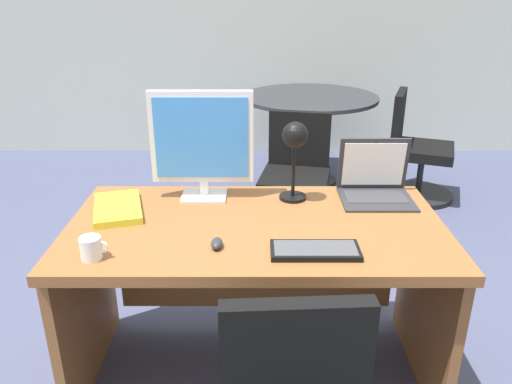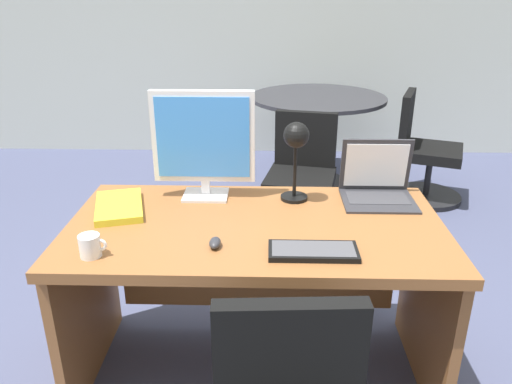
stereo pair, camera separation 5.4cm
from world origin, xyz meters
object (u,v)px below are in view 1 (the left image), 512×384
(laptop, at_px, (374,179))
(mouse, at_px, (217,243))
(keyboard, at_px, (315,250))
(meeting_table, at_px, (309,118))
(desk, at_px, (256,262))
(monitor, at_px, (202,141))
(desk_lamp, at_px, (295,145))
(book, at_px, (118,208))
(coffee_mug, at_px, (92,248))
(meeting_chair_near, at_px, (414,156))
(meeting_chair_far, at_px, (295,185))

(laptop, height_order, mouse, laptop)
(keyboard, height_order, meeting_table, meeting_table)
(desk, bearing_deg, monitor, 136.02)
(desk_lamp, distance_m, book, 0.80)
(desk_lamp, bearing_deg, meeting_table, 82.23)
(mouse, height_order, desk_lamp, desk_lamp)
(mouse, xyz_separation_m, coffee_mug, (-0.43, -0.08, 0.02))
(laptop, height_order, desk_lamp, desk_lamp)
(desk_lamp, bearing_deg, mouse, -125.79)
(monitor, relative_size, book, 1.35)
(desk, relative_size, meeting_table, 1.34)
(mouse, distance_m, book, 0.54)
(desk, relative_size, desk_lamp, 4.21)
(desk, relative_size, coffee_mug, 15.27)
(monitor, height_order, coffee_mug, monitor)
(desk, relative_size, mouse, 19.82)
(desk, xyz_separation_m, monitor, (-0.23, 0.23, 0.47))
(monitor, bearing_deg, meeting_table, 71.67)
(desk_lamp, distance_m, meeting_chair_near, 2.24)
(keyboard, bearing_deg, meeting_chair_near, 64.72)
(laptop, xyz_separation_m, meeting_chair_near, (0.76, 1.75, -0.48))
(desk_lamp, relative_size, meeting_table, 0.32)
(desk_lamp, xyz_separation_m, meeting_chair_near, (1.13, 1.82, -0.66))
(coffee_mug, bearing_deg, laptop, 27.35)
(desk, distance_m, laptop, 0.66)
(keyboard, bearing_deg, mouse, 173.48)
(mouse, bearing_deg, meeting_table, 76.81)
(laptop, distance_m, meeting_chair_near, 1.96)
(keyboard, height_order, mouse, mouse)
(desk_lamp, bearing_deg, desk, -131.98)
(monitor, relative_size, meeting_chair_near, 0.56)
(desk, height_order, meeting_table, meeting_table)
(laptop, distance_m, book, 1.14)
(coffee_mug, height_order, meeting_table, coffee_mug)
(laptop, relative_size, book, 0.88)
(desk_lamp, height_order, meeting_chair_near, desk_lamp)
(laptop, bearing_deg, keyboard, -121.17)
(meeting_table, bearing_deg, keyboard, -95.35)
(keyboard, distance_m, coffee_mug, 0.79)
(coffee_mug, distance_m, meeting_chair_near, 3.01)
(desk, height_order, meeting_chair_near, meeting_chair_near)
(book, xyz_separation_m, meeting_chair_near, (1.88, 1.93, -0.41))
(desk, height_order, laptop, laptop)
(laptop, distance_m, meeting_table, 2.07)
(monitor, relative_size, laptop, 1.52)
(desk_lamp, bearing_deg, coffee_mug, -145.57)
(coffee_mug, xyz_separation_m, meeting_table, (1.03, 2.63, -0.20))
(coffee_mug, bearing_deg, meeting_chair_near, 51.24)
(desk, distance_m, meeting_chair_far, 1.47)
(coffee_mug, relative_size, meeting_chair_near, 0.12)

